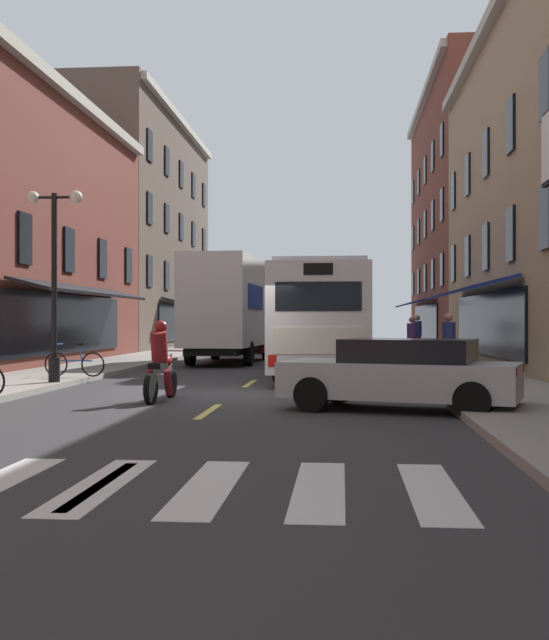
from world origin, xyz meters
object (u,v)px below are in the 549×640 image
(motorcycle_rider, at_px, (161,367))
(pedestrian_mid, at_px, (449,344))
(sedan_near, at_px, (402,374))
(pedestrian_far, at_px, (412,339))
(sedan_mid, at_px, (258,340))
(street_lamp_twin, at_px, (54,276))
(box_truck, at_px, (229,310))
(bicycle_mid, at_px, (75,363))
(transit_bus, at_px, (328,319))
(pedestrian_near, at_px, (417,335))

(motorcycle_rider, height_order, pedestrian_mid, pedestrian_mid)
(sedan_near, height_order, pedestrian_far, pedestrian_far)
(sedan_mid, relative_size, street_lamp_twin, 0.93)
(pedestrian_far, height_order, street_lamp_twin, street_lamp_twin)
(pedestrian_far, bearing_deg, pedestrian_mid, 70.48)
(box_truck, xyz_separation_m, bicycle_mid, (-2.84, -9.67, -1.58))
(bicycle_mid, height_order, street_lamp_twin, street_lamp_twin)
(box_truck, height_order, street_lamp_twin, street_lamp_twin)
(sedan_near, relative_size, pedestrian_far, 2.74)
(sedan_near, relative_size, sedan_mid, 1.04)
(transit_bus, xyz_separation_m, box_truck, (-3.98, 6.22, 0.38))
(sedan_mid, bearing_deg, pedestrian_mid, -69.34)
(box_truck, xyz_separation_m, sedan_near, (5.51, -16.00, -1.40))
(pedestrian_near, bearing_deg, bicycle_mid, -52.12)
(pedestrian_far, xyz_separation_m, street_lamp_twin, (-9.65, -10.37, 1.78))
(motorcycle_rider, bearing_deg, sedan_mid, 91.50)
(transit_bus, bearing_deg, pedestrian_far, 58.96)
(motorcycle_rider, height_order, bicycle_mid, motorcycle_rider)
(sedan_mid, relative_size, motorcycle_rider, 2.12)
(sedan_mid, distance_m, motorcycle_rider, 25.50)
(transit_bus, relative_size, box_truck, 1.41)
(sedan_near, height_order, bicycle_mid, sedan_near)
(motorcycle_rider, bearing_deg, bicycle_mid, 125.40)
(pedestrian_near, xyz_separation_m, street_lamp_twin, (-10.16, -13.97, 1.70))
(box_truck, height_order, sedan_near, box_truck)
(transit_bus, height_order, pedestrian_near, transit_bus)
(sedan_near, bearing_deg, bicycle_mid, 142.80)
(transit_bus, distance_m, pedestrian_far, 5.84)
(motorcycle_rider, relative_size, pedestrian_mid, 1.20)
(transit_bus, height_order, pedestrian_far, transit_bus)
(street_lamp_twin, bearing_deg, bicycle_mid, 94.65)
(motorcycle_rider, bearing_deg, pedestrian_mid, 42.40)
(pedestrian_far, relative_size, street_lamp_twin, 0.35)
(sedan_near, bearing_deg, pedestrian_near, 83.86)
(bicycle_mid, bearing_deg, sedan_near, -37.20)
(sedan_mid, xyz_separation_m, street_lamp_twin, (-2.70, -22.48, 2.10))
(sedan_near, relative_size, motorcycle_rider, 2.21)
(sedan_near, distance_m, sedan_mid, 27.41)
(transit_bus, bearing_deg, sedan_near, -81.11)
(sedan_near, height_order, pedestrian_mid, pedestrian_mid)
(transit_bus, height_order, bicycle_mid, transit_bus)
(box_truck, height_order, pedestrian_mid, box_truck)
(bicycle_mid, bearing_deg, street_lamp_twin, -85.35)
(pedestrian_mid, height_order, pedestrian_far, pedestrian_mid)
(bicycle_mid, xyz_separation_m, street_lamp_twin, (0.16, -1.96, 2.27))
(transit_bus, relative_size, bicycle_mid, 6.61)
(transit_bus, relative_size, sedan_near, 2.48)
(sedan_near, height_order, pedestrian_near, pedestrian_near)
(box_truck, bearing_deg, street_lamp_twin, -102.97)
(sedan_mid, xyz_separation_m, pedestrian_near, (7.46, -8.52, 0.40))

